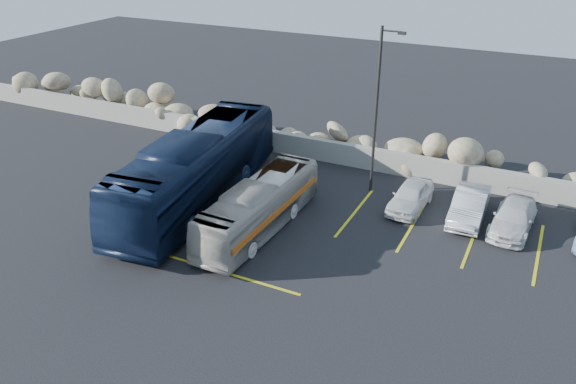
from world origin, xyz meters
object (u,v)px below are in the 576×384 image
at_px(vintage_bus, 259,206).
at_px(tour_coach, 197,168).
at_px(car_a, 411,196).
at_px(car_c, 513,218).
at_px(lamppost, 378,108).
at_px(car_b, 469,206).

bearing_deg(vintage_bus, tour_coach, 165.43).
distance_m(tour_coach, car_a, 10.02).
height_order(tour_coach, car_c, tour_coach).
xyz_separation_m(lamppost, tour_coach, (-7.06, -4.67, -2.58)).
distance_m(vintage_bus, tour_coach, 4.10).
height_order(tour_coach, car_a, tour_coach).
bearing_deg(car_c, vintage_bus, -149.75).
relative_size(vintage_bus, car_a, 2.22).
height_order(car_a, car_b, car_b).
bearing_deg(lamppost, car_a, -23.81).
distance_m(lamppost, car_c, 7.73).
height_order(vintage_bus, car_c, vintage_bus).
xyz_separation_m(car_b, car_c, (1.90, -0.14, -0.08)).
bearing_deg(car_a, car_c, 3.31).
bearing_deg(car_a, lamppost, 159.38).
xyz_separation_m(lamppost, car_a, (2.18, -0.96, -3.68)).
xyz_separation_m(car_a, car_b, (2.63, 0.15, 0.04)).
relative_size(tour_coach, car_c, 3.11).
bearing_deg(car_a, vintage_bus, -134.78).
distance_m(tour_coach, car_b, 12.53).
relative_size(tour_coach, car_a, 3.41).
xyz_separation_m(tour_coach, car_c, (13.77, 3.72, -1.14)).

